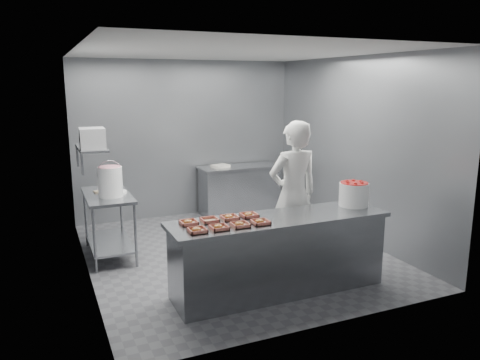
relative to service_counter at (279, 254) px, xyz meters
The scene contains 24 objects.
floor 1.42m from the service_counter, 90.00° to the left, with size 4.50×4.50×0.00m, color #4C4C51.
ceiling 2.71m from the service_counter, 90.00° to the left, with size 4.50×4.50×0.00m, color white.
wall_back 3.72m from the service_counter, 90.00° to the left, with size 4.00×0.04×2.80m, color slate.
wall_left 2.59m from the service_counter, 145.98° to the left, with size 0.04×4.50×2.80m, color slate.
wall_right 2.59m from the service_counter, 34.02° to the left, with size 0.04×4.50×2.80m, color slate.
service_counter is the anchor object (origin of this frame).
prep_table 2.56m from the service_counter, 130.24° to the left, with size 0.60×1.20×0.90m.
back_counter 3.37m from the service_counter, 74.52° to the left, with size 1.50×0.60×0.90m.
wall_shelf 2.88m from the service_counter, 133.03° to the left, with size 0.35×0.90×0.03m, color slate.
tray_0 1.15m from the service_counter, behind, with size 0.19×0.18×0.06m.
tray_1 0.94m from the service_counter, 169.56° to the right, with size 0.19×0.18×0.06m.
tray_2 0.75m from the service_counter, 165.25° to the right, with size 0.19×0.18×0.06m.
tray_3 0.59m from the service_counter, 155.29° to the right, with size 0.19×0.18×0.06m.
tray_4 1.15m from the service_counter, behind, with size 0.19×0.18×0.06m.
tray_5 0.94m from the service_counter, 169.51° to the left, with size 0.19×0.18×0.04m.
tray_6 0.75m from the service_counter, 165.25° to the left, with size 0.19×0.18×0.06m.
tray_7 0.59m from the service_counter, 155.28° to the left, with size 0.19×0.18×0.06m.
worker 0.99m from the service_counter, 49.93° to the left, with size 0.71×0.46×1.94m, color white.
strawberry_tub 1.24m from the service_counter, ahead, with size 0.36×0.36×0.30m.
glaze_bucket 2.50m from the service_counter, 132.40° to the left, with size 0.34×0.32×0.49m.
bucket_lid 2.53m from the service_counter, 128.74° to the left, with size 0.34×0.34×0.03m, color white.
rag 2.77m from the service_counter, 129.69° to the left, with size 0.13×0.11×0.02m, color #CCB28C.
appliance 2.82m from the service_counter, 135.96° to the left, with size 0.31×0.36×0.27m, color gray.
paper_stack 3.33m from the service_counter, 80.87° to the left, with size 0.30×0.22×0.05m, color silver.
Camera 1 is at (-2.46, -5.88, 2.41)m, focal length 35.00 mm.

